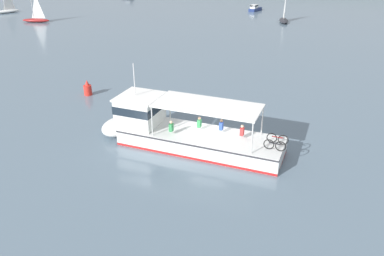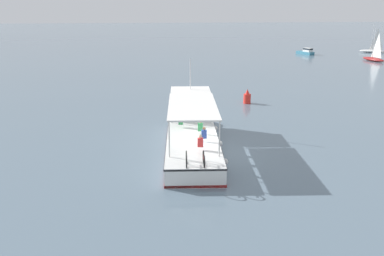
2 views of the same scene
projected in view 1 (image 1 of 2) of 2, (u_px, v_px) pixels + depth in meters
name	position (u px, v px, depth m)	size (l,w,h in m)	color
ground_plane	(210.00, 144.00, 26.29)	(400.00, 400.00, 0.00)	slate
ferry_main	(178.00, 131.00, 25.77)	(13.00, 4.32, 5.32)	white
sailboat_mid_channel	(36.00, 19.00, 66.47)	(4.98, 2.27, 5.40)	maroon
sailboat_horizon_west	(7.00, 10.00, 75.28)	(3.50, 4.89, 5.40)	white
motorboat_off_stern	(255.00, 8.00, 77.37)	(2.32, 3.82, 1.26)	navy
sailboat_horizon_east	(284.00, 19.00, 66.34)	(2.14, 4.96, 5.40)	#232328
channel_buoy	(88.00, 89.00, 34.47)	(0.70, 0.70, 1.40)	red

